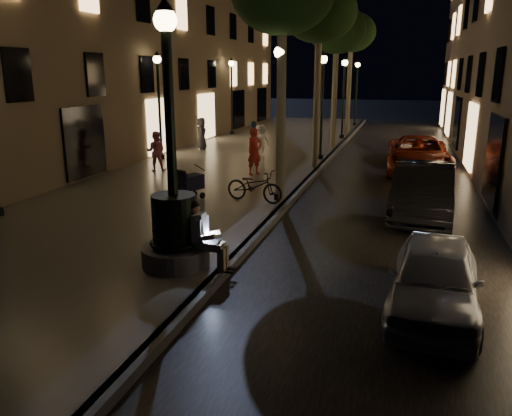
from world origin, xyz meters
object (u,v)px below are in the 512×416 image
(tree_third, at_px, (337,31))
(lamp_curb_a, at_px, (280,102))
(lamp_left_b, at_px, (159,92))
(pedestrian_dark, at_px, (201,134))
(lamp_left_c, at_px, (232,86))
(pedestrian_blue, at_px, (254,138))
(lamp_curb_b, at_px, (322,92))
(pedestrian_white, at_px, (261,142))
(lamp_curb_d, at_px, (357,84))
(pedestrian_red, at_px, (255,151))
(tree_far, at_px, (351,33))
(car_front, at_px, (435,278))
(lamp_curb_c, at_px, (344,87))
(car_second, at_px, (423,191))
(car_third, at_px, (418,155))
(seated_man_laptop, at_px, (203,233))
(pedestrian_pink, at_px, (156,151))
(bicycle, at_px, (254,186))
(fountain_lamppost, at_px, (174,218))
(stroller, at_px, (191,182))

(tree_third, xyz_separation_m, lamp_curb_a, (0.00, -12.00, -2.90))
(lamp_left_b, xyz_separation_m, pedestrian_dark, (0.66, 3.27, -2.22))
(lamp_left_c, distance_m, pedestrian_blue, 8.54)
(lamp_curb_b, distance_m, pedestrian_dark, 6.93)
(pedestrian_white, bearing_deg, lamp_curb_d, -153.95)
(pedestrian_red, height_order, pedestrian_white, pedestrian_red)
(lamp_curb_d, bearing_deg, tree_far, -89.24)
(car_front, bearing_deg, tree_far, 104.17)
(lamp_curb_d, distance_m, lamp_left_b, 19.35)
(tree_third, height_order, car_front, tree_third)
(lamp_curb_c, height_order, car_front, lamp_curb_c)
(lamp_curb_a, relative_size, pedestrian_blue, 3.01)
(car_second, height_order, car_third, car_second)
(seated_man_laptop, bearing_deg, lamp_left_b, 120.31)
(tree_far, height_order, car_front, tree_far)
(pedestrian_pink, distance_m, bicycle, 6.44)
(tree_far, distance_m, lamp_left_c, 8.11)
(pedestrian_red, relative_size, pedestrian_blue, 1.15)
(tree_third, bearing_deg, pedestrian_red, -102.59)
(lamp_curb_c, bearing_deg, pedestrian_pink, -114.82)
(lamp_curb_b, distance_m, lamp_curb_d, 16.00)
(car_third, distance_m, pedestrian_red, 6.99)
(fountain_lamppost, bearing_deg, lamp_left_c, 106.22)
(lamp_curb_c, xyz_separation_m, bicycle, (-0.64, -16.48, -2.54))
(car_front, bearing_deg, lamp_curb_d, 102.37)
(seated_man_laptop, distance_m, lamp_curb_b, 14.19)
(fountain_lamppost, distance_m, lamp_curb_d, 30.08)
(fountain_lamppost, height_order, lamp_curb_a, fountain_lamppost)
(seated_man_laptop, distance_m, bicycle, 5.55)
(stroller, xyz_separation_m, car_third, (6.94, 7.69, 0.00))
(seated_man_laptop, height_order, lamp_left_c, lamp_left_c)
(seated_man_laptop, relative_size, pedestrian_white, 0.90)
(lamp_curb_b, height_order, pedestrian_red, lamp_curb_b)
(car_front, distance_m, pedestrian_white, 15.41)
(lamp_curb_a, distance_m, car_third, 8.49)
(lamp_left_c, bearing_deg, stroller, -75.13)
(lamp_curb_d, relative_size, car_second, 1.03)
(car_front, bearing_deg, bicycle, 135.02)
(lamp_left_b, relative_size, bicycle, 2.53)
(tree_third, distance_m, pedestrian_dark, 8.67)
(lamp_left_b, height_order, stroller, lamp_left_b)
(fountain_lamppost, bearing_deg, car_second, 50.09)
(lamp_curb_c, height_order, lamp_left_b, same)
(lamp_left_c, relative_size, pedestrian_white, 3.07)
(lamp_curb_a, bearing_deg, pedestrian_red, 117.31)
(lamp_curb_d, distance_m, pedestrian_pink, 21.73)
(tree_third, distance_m, lamp_curb_d, 12.35)
(bicycle, bearing_deg, pedestrian_red, 28.09)
(lamp_curb_a, height_order, bicycle, lamp_curb_a)
(seated_man_laptop, relative_size, stroller, 1.28)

